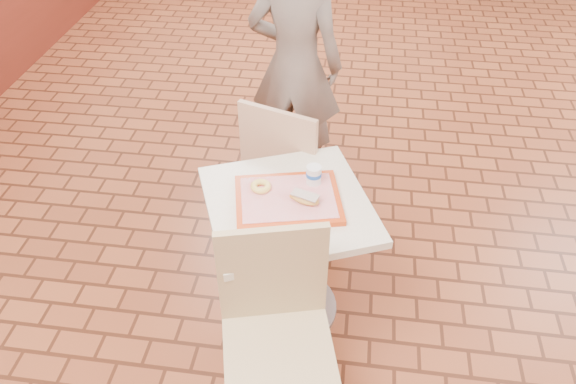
# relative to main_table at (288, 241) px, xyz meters

# --- Properties ---
(wainscot_band) EXTENTS (8.00, 10.00, 1.00)m
(wainscot_band) POSITION_rel_main_table_xyz_m (1.20, 0.79, -0.02)
(wainscot_band) COLOR #591C11
(wainscot_band) RESTS_ON ground
(main_table) EXTENTS (0.73, 0.73, 0.77)m
(main_table) POSITION_rel_main_table_xyz_m (0.00, 0.00, 0.00)
(main_table) COLOR beige
(main_table) RESTS_ON ground
(chair_main_front) EXTENTS (0.55, 0.55, 0.98)m
(chair_main_front) POSITION_rel_main_table_xyz_m (0.02, -0.52, 0.03)
(chair_main_front) COLOR tan
(chair_main_front) RESTS_ON ground
(chair_main_back) EXTENTS (0.57, 0.57, 0.97)m
(chair_main_back) POSITION_rel_main_table_xyz_m (-0.08, 0.58, 0.02)
(chair_main_back) COLOR tan
(chair_main_back) RESTS_ON ground
(customer) EXTENTS (0.64, 0.46, 1.64)m
(customer) POSITION_rel_main_table_xyz_m (-0.13, 1.23, 0.30)
(customer) COLOR #6D5E54
(customer) RESTS_ON ground
(serving_tray) EXTENTS (0.48, 0.37, 0.03)m
(serving_tray) POSITION_rel_main_table_xyz_m (0.00, 0.00, 0.27)
(serving_tray) COLOR #BF370E
(serving_tray) RESTS_ON main_table
(ring_donut) EXTENTS (0.12, 0.12, 0.03)m
(ring_donut) POSITION_rel_main_table_xyz_m (-0.13, 0.04, 0.30)
(ring_donut) COLOR #EDC856
(ring_donut) RESTS_ON serving_tray
(long_john_donut) EXTENTS (0.15, 0.11, 0.04)m
(long_john_donut) POSITION_rel_main_table_xyz_m (0.08, -0.02, 0.30)
(long_john_donut) COLOR gold
(long_john_donut) RESTS_ON serving_tray
(paper_cup) EXTENTS (0.07, 0.07, 0.09)m
(paper_cup) POSITION_rel_main_table_xyz_m (0.10, 0.12, 0.33)
(paper_cup) COLOR white
(paper_cup) RESTS_ON serving_tray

